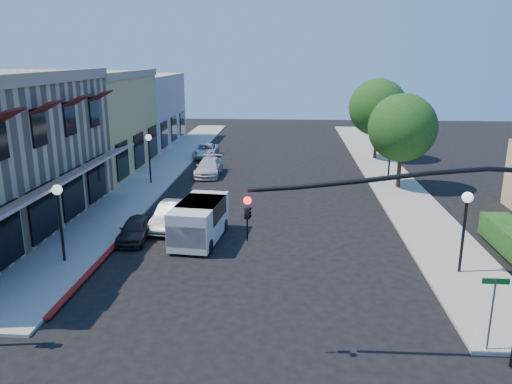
# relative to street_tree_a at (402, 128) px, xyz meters

# --- Properties ---
(sidewalk_left) EXTENTS (3.50, 50.00, 0.12)m
(sidewalk_left) POSITION_rel_street_tree_a_xyz_m (-17.55, 5.00, -4.13)
(sidewalk_left) COLOR gray
(sidewalk_left) RESTS_ON ground
(sidewalk_right) EXTENTS (3.50, 50.00, 0.12)m
(sidewalk_right) POSITION_rel_street_tree_a_xyz_m (-0.05, 5.00, -4.13)
(sidewalk_right) COLOR gray
(sidewalk_right) RESTS_ON ground
(curb_red_strip) EXTENTS (0.25, 10.00, 0.06)m
(curb_red_strip) POSITION_rel_street_tree_a_xyz_m (-15.70, -14.00, -4.19)
(curb_red_strip) COLOR maroon
(curb_red_strip) RESTS_ON ground
(yellow_stucco_building) EXTENTS (10.00, 12.00, 7.60)m
(yellow_stucco_building) POSITION_rel_street_tree_a_xyz_m (-24.30, 4.00, -0.39)
(yellow_stucco_building) COLOR tan
(yellow_stucco_building) RESTS_ON ground
(pink_stucco_building) EXTENTS (10.00, 12.00, 7.00)m
(pink_stucco_building) POSITION_rel_street_tree_a_xyz_m (-24.30, 16.00, -0.69)
(pink_stucco_building) COLOR #C39D93
(pink_stucco_building) RESTS_ON ground
(street_tree_a) EXTENTS (4.56, 4.56, 6.48)m
(street_tree_a) POSITION_rel_street_tree_a_xyz_m (0.00, 0.00, 0.00)
(street_tree_a) COLOR #302313
(street_tree_a) RESTS_ON ground
(street_tree_b) EXTENTS (4.94, 4.94, 7.02)m
(street_tree_b) POSITION_rel_street_tree_a_xyz_m (0.00, 10.00, 0.35)
(street_tree_b) COLOR #302313
(street_tree_b) RESTS_ON ground
(signal_mast_arm) EXTENTS (8.01, 0.39, 6.00)m
(signal_mast_arm) POSITION_rel_street_tree_a_xyz_m (-2.94, -20.50, -0.11)
(signal_mast_arm) COLOR black
(signal_mast_arm) RESTS_ON ground
(street_name_sign) EXTENTS (0.80, 0.06, 2.50)m
(street_name_sign) POSITION_rel_street_tree_a_xyz_m (-1.30, -19.80, -2.50)
(street_name_sign) COLOR #595B5E
(street_name_sign) RESTS_ON ground
(lamppost_left_near) EXTENTS (0.44, 0.44, 3.57)m
(lamppost_left_near) POSITION_rel_street_tree_a_xyz_m (-17.30, -14.00, -1.46)
(lamppost_left_near) COLOR black
(lamppost_left_near) RESTS_ON ground
(lamppost_left_far) EXTENTS (0.44, 0.44, 3.57)m
(lamppost_left_far) POSITION_rel_street_tree_a_xyz_m (-17.30, 0.00, -1.46)
(lamppost_left_far) COLOR black
(lamppost_left_far) RESTS_ON ground
(lamppost_right_near) EXTENTS (0.44, 0.44, 3.57)m
(lamppost_right_near) POSITION_rel_street_tree_a_xyz_m (-0.30, -14.00, -1.46)
(lamppost_right_near) COLOR black
(lamppost_right_near) RESTS_ON ground
(lamppost_right_far) EXTENTS (0.44, 0.44, 3.57)m
(lamppost_right_far) POSITION_rel_street_tree_a_xyz_m (-0.30, 2.00, -1.46)
(lamppost_right_far) COLOR black
(lamppost_right_far) RESTS_ON ground
(white_van) EXTENTS (2.37, 4.62, 1.97)m
(white_van) POSITION_rel_street_tree_a_xyz_m (-11.83, -10.91, -3.05)
(white_van) COLOR beige
(white_van) RESTS_ON ground
(parked_car_a) EXTENTS (1.45, 3.39, 1.14)m
(parked_car_a) POSITION_rel_street_tree_a_xyz_m (-15.00, -10.99, -3.62)
(parked_car_a) COLOR black
(parked_car_a) RESTS_ON ground
(parked_car_b) EXTENTS (1.79, 4.21, 1.35)m
(parked_car_b) POSITION_rel_street_tree_a_xyz_m (-13.60, -9.00, -3.52)
(parked_car_b) COLOR #A2A5A7
(parked_car_b) RESTS_ON ground
(parked_car_c) EXTENTS (1.81, 4.42, 1.28)m
(parked_car_c) POSITION_rel_street_tree_a_xyz_m (-13.60, 3.00, -3.55)
(parked_car_c) COLOR #BABBB8
(parked_car_c) RESTS_ON ground
(parked_car_d) EXTENTS (2.01, 4.24, 1.17)m
(parked_car_d) POSITION_rel_street_tree_a_xyz_m (-15.00, 10.00, -3.61)
(parked_car_d) COLOR silver
(parked_car_d) RESTS_ON ground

